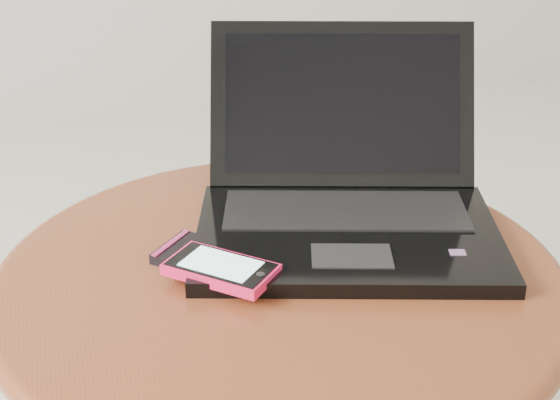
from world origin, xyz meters
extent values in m
cylinder|color=brown|center=(-0.01, 0.12, 0.47)|extent=(0.59, 0.59, 0.03)
torus|color=brown|center=(-0.01, 0.12, 0.47)|extent=(0.61, 0.61, 0.03)
cube|color=black|center=(0.07, 0.14, 0.50)|extent=(0.39, 0.32, 0.02)
cube|color=black|center=(0.09, 0.19, 0.51)|extent=(0.30, 0.18, 0.00)
cube|color=black|center=(0.06, 0.09, 0.51)|extent=(0.10, 0.07, 0.00)
cube|color=red|center=(0.17, 0.06, 0.51)|extent=(0.02, 0.02, 0.00)
cube|color=black|center=(0.12, 0.30, 0.60)|extent=(0.34, 0.19, 0.19)
cube|color=black|center=(0.12, 0.30, 0.60)|extent=(0.30, 0.16, 0.15)
cube|color=black|center=(-0.08, 0.14, 0.49)|extent=(0.14, 0.13, 0.01)
cube|color=#AD245C|center=(-0.12, 0.18, 0.50)|extent=(0.05, 0.05, 0.00)
cube|color=#FF1D51|center=(-0.08, 0.10, 0.50)|extent=(0.12, 0.12, 0.01)
cube|color=black|center=(-0.08, 0.10, 0.51)|extent=(0.11, 0.11, 0.00)
cube|color=#BCEBE9|center=(-0.08, 0.10, 0.51)|extent=(0.09, 0.09, 0.00)
cylinder|color=black|center=(-0.05, 0.07, 0.51)|extent=(0.01, 0.01, 0.00)
camera|label=1|loc=(-0.22, -0.62, 0.93)|focal=52.79mm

